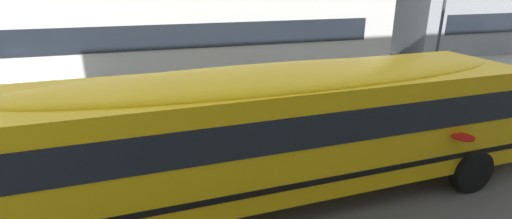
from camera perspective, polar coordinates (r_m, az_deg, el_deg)
name	(u,v)px	position (r m, az deg, el deg)	size (l,w,h in m)	color
ground_plane	(379,140)	(11.25, 18.27, -4.50)	(400.00, 400.00, 0.00)	#54514F
sidewalk_far	(285,79)	(17.31, 4.51, 4.71)	(120.00, 3.00, 0.01)	gray
lane_centreline	(379,140)	(11.24, 18.27, -4.49)	(110.00, 0.16, 0.01)	silver
school_bus	(290,122)	(7.56, 5.22, -1.91)	(12.32, 2.93, 2.74)	yellow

